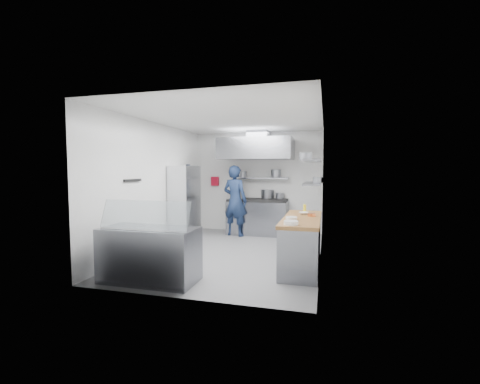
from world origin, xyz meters
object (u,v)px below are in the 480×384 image
(chef, at_px, (235,201))
(wire_rack, at_px, (185,203))
(gas_range, at_px, (258,218))
(display_case, at_px, (150,255))

(chef, bearing_deg, wire_rack, 49.72)
(chef, relative_size, wire_rack, 1.01)
(gas_range, height_order, chef, chef)
(display_case, bearing_deg, chef, 84.81)
(gas_range, distance_m, display_case, 4.19)
(wire_rack, distance_m, display_case, 3.08)
(wire_rack, relative_size, display_case, 1.23)
(wire_rack, xyz_separation_m, display_case, (0.76, -2.95, -0.50))
(chef, height_order, display_case, chef)
(gas_range, relative_size, chef, 0.85)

